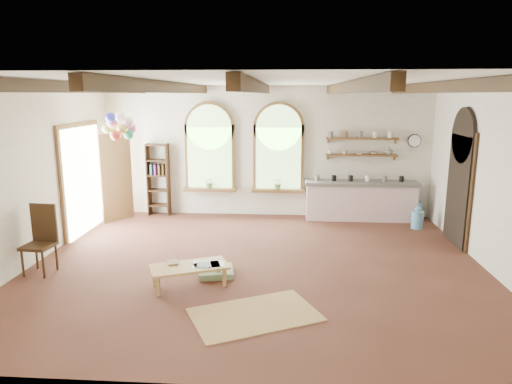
# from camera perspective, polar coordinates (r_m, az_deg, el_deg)

# --- Properties ---
(floor) EXTENTS (8.00, 8.00, 0.00)m
(floor) POSITION_cam_1_polar(r_m,az_deg,el_deg) (8.28, 0.13, -9.04)
(floor) COLOR brown
(floor) RESTS_ON ground
(ceiling_beams) EXTENTS (6.20, 6.80, 0.18)m
(ceiling_beams) POSITION_cam_1_polar(r_m,az_deg,el_deg) (7.72, 0.15, 12.96)
(ceiling_beams) COLOR #372011
(ceiling_beams) RESTS_ON ceiling
(window_left) EXTENTS (1.30, 0.28, 2.20)m
(window_left) POSITION_cam_1_polar(r_m,az_deg,el_deg) (11.37, -5.80, 5.21)
(window_left) COLOR brown
(window_left) RESTS_ON floor
(window_right) EXTENTS (1.30, 0.28, 2.20)m
(window_right) POSITION_cam_1_polar(r_m,az_deg,el_deg) (11.21, 2.83, 5.16)
(window_right) COLOR brown
(window_right) RESTS_ON floor
(left_doorway) EXTENTS (0.10, 1.90, 2.50)m
(left_doorway) POSITION_cam_1_polar(r_m,az_deg,el_deg) (10.66, -20.89, 1.38)
(left_doorway) COLOR brown
(left_doorway) RESTS_ON floor
(right_doorway) EXTENTS (0.10, 1.30, 2.40)m
(right_doorway) POSITION_cam_1_polar(r_m,az_deg,el_deg) (10.01, 23.95, 0.19)
(right_doorway) COLOR black
(right_doorway) RESTS_ON floor
(kitchen_counter) EXTENTS (2.68, 0.62, 0.94)m
(kitchen_counter) POSITION_cam_1_polar(r_m,az_deg,el_deg) (11.33, 12.91, -1.00)
(kitchen_counter) COLOR beige
(kitchen_counter) RESTS_ON floor
(wall_shelf_lower) EXTENTS (1.70, 0.24, 0.04)m
(wall_shelf_lower) POSITION_cam_1_polar(r_m,az_deg,el_deg) (11.32, 13.03, 4.51)
(wall_shelf_lower) COLOR brown
(wall_shelf_lower) RESTS_ON wall_back
(wall_shelf_upper) EXTENTS (1.70, 0.24, 0.04)m
(wall_shelf_upper) POSITION_cam_1_polar(r_m,az_deg,el_deg) (11.28, 13.13, 6.52)
(wall_shelf_upper) COLOR brown
(wall_shelf_upper) RESTS_ON wall_back
(wall_clock) EXTENTS (0.32, 0.04, 0.32)m
(wall_clock) POSITION_cam_1_polar(r_m,az_deg,el_deg) (11.61, 19.19, 6.07)
(wall_clock) COLOR black
(wall_clock) RESTS_ON wall_back
(bookshelf) EXTENTS (0.53, 0.32, 1.80)m
(bookshelf) POSITION_cam_1_polar(r_m,az_deg,el_deg) (11.67, -12.12, 1.54)
(bookshelf) COLOR #372011
(bookshelf) RESTS_ON floor
(coffee_table) EXTENTS (1.33, 0.98, 0.34)m
(coffee_table) POSITION_cam_1_polar(r_m,az_deg,el_deg) (7.36, -8.34, -9.38)
(coffee_table) COLOR tan
(coffee_table) RESTS_ON floor
(side_chair) EXTENTS (0.50, 0.50, 1.17)m
(side_chair) POSITION_cam_1_polar(r_m,az_deg,el_deg) (8.62, -25.36, -7.00)
(side_chair) COLOR #372011
(side_chair) RESTS_ON floor
(floor_mat) EXTENTS (1.99, 1.69, 0.02)m
(floor_mat) POSITION_cam_1_polar(r_m,az_deg,el_deg) (6.52, -0.15, -15.07)
(floor_mat) COLOR tan
(floor_mat) RESTS_ON floor
(floor_cushion) EXTENTS (0.66, 0.66, 0.10)m
(floor_cushion) POSITION_cam_1_polar(r_m,az_deg,el_deg) (7.86, -5.03, -9.87)
(floor_cushion) COLOR gray
(floor_cushion) RESTS_ON floor
(water_jug_a) EXTENTS (0.27, 0.27, 0.51)m
(water_jug_a) POSITION_cam_1_polar(r_m,az_deg,el_deg) (10.98, 19.52, -3.19)
(water_jug_a) COLOR #60A3CF
(water_jug_a) RESTS_ON floor
(water_jug_b) EXTENTS (0.30, 0.30, 0.58)m
(water_jug_b) POSITION_cam_1_polar(r_m,az_deg,el_deg) (11.67, 19.30, -2.15)
(water_jug_b) COLOR #60A3CF
(water_jug_b) RESTS_ON floor
(balloon_cluster) EXTENTS (0.72, 0.80, 1.14)m
(balloon_cluster) POSITION_cam_1_polar(r_m,az_deg,el_deg) (9.96, -16.63, 7.86)
(balloon_cluster) COLOR white
(balloon_cluster) RESTS_ON floor
(table_book) EXTENTS (0.24, 0.28, 0.02)m
(table_book) POSITION_cam_1_polar(r_m,az_deg,el_deg) (7.49, -11.02, -8.70)
(table_book) COLOR olive
(table_book) RESTS_ON coffee_table
(tablet) EXTENTS (0.23, 0.30, 0.01)m
(tablet) POSITION_cam_1_polar(r_m,az_deg,el_deg) (7.33, -6.64, -9.06)
(tablet) COLOR black
(tablet) RESTS_ON coffee_table
(potted_plant_left) EXTENTS (0.27, 0.23, 0.30)m
(potted_plant_left) POSITION_cam_1_polar(r_m,az_deg,el_deg) (11.39, -5.80, 1.24)
(potted_plant_left) COLOR #598C4C
(potted_plant_left) RESTS_ON window_left
(potted_plant_right) EXTENTS (0.27, 0.23, 0.30)m
(potted_plant_right) POSITION_cam_1_polar(r_m,az_deg,el_deg) (11.23, 2.78, 1.13)
(potted_plant_right) COLOR #598C4C
(potted_plant_right) RESTS_ON window_right
(shelf_cup_a) EXTENTS (0.12, 0.10, 0.10)m
(shelf_cup_a) POSITION_cam_1_polar(r_m,az_deg,el_deg) (11.22, 9.25, 4.95)
(shelf_cup_a) COLOR white
(shelf_cup_a) RESTS_ON wall_shelf_lower
(shelf_cup_b) EXTENTS (0.10, 0.10, 0.09)m
(shelf_cup_b) POSITION_cam_1_polar(r_m,az_deg,el_deg) (11.25, 11.03, 4.90)
(shelf_cup_b) COLOR beige
(shelf_cup_b) RESTS_ON wall_shelf_lower
(shelf_bowl_a) EXTENTS (0.22, 0.22, 0.05)m
(shelf_bowl_a) POSITION_cam_1_polar(r_m,az_deg,el_deg) (11.31, 12.79, 4.75)
(shelf_bowl_a) COLOR beige
(shelf_bowl_a) RESTS_ON wall_shelf_lower
(shelf_bowl_b) EXTENTS (0.20, 0.20, 0.06)m
(shelf_bowl_b) POSITION_cam_1_polar(r_m,az_deg,el_deg) (11.36, 14.54, 4.72)
(shelf_bowl_b) COLOR #8C664C
(shelf_bowl_b) RESTS_ON wall_shelf_lower
(shelf_vase) EXTENTS (0.18, 0.18, 0.19)m
(shelf_vase) POSITION_cam_1_polar(r_m,az_deg,el_deg) (11.43, 16.29, 4.99)
(shelf_vase) COLOR slate
(shelf_vase) RESTS_ON wall_shelf_lower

